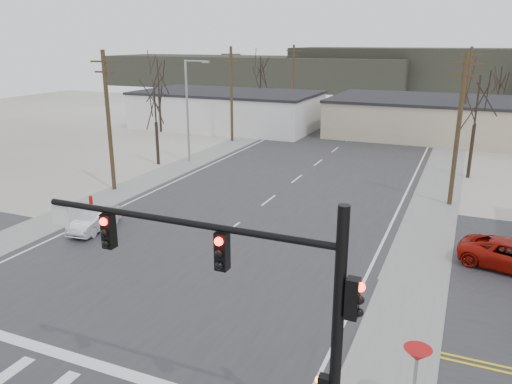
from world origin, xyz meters
TOP-DOWN VIEW (x-y plane):
  - ground at (0.00, 0.00)m, footprint 140.00×140.00m
  - main_road at (0.00, 15.00)m, footprint 18.00×110.00m
  - cross_road at (0.00, 0.00)m, footprint 90.00×10.00m
  - sidewalk_left at (-10.60, 20.00)m, footprint 3.00×90.00m
  - sidewalk_right at (10.60, 20.00)m, footprint 3.00×90.00m
  - traffic_signal_mast at (7.89, -6.20)m, footprint 8.95×0.43m
  - fire_hydrant at (-10.20, 8.00)m, footprint 0.24×0.24m
  - yield_sign at (11.50, -3.50)m, footprint 0.80×0.80m
  - building_left_far at (-16.00, 40.00)m, footprint 22.30×12.30m
  - building_right_far at (10.00, 44.00)m, footprint 26.30×14.30m
  - upole_left_b at (-11.50, 12.00)m, footprint 2.20×0.30m
  - upole_left_c at (-11.50, 32.00)m, footprint 2.20×0.30m
  - upole_left_d at (-11.50, 52.00)m, footprint 2.20×0.30m
  - upole_right_a at (11.50, 18.00)m, footprint 2.20×0.30m
  - upole_right_b at (11.50, 40.00)m, footprint 2.20×0.30m
  - streetlight_main at (-10.80, 22.00)m, footprint 2.40×0.25m
  - tree_left_near at (-13.00, 20.00)m, footprint 3.30×3.30m
  - tree_right_mid at (12.50, 26.00)m, footprint 3.74×3.74m
  - tree_left_far at (-14.00, 46.00)m, footprint 3.96×3.96m
  - tree_right_far at (15.00, 52.00)m, footprint 3.52×3.52m
  - tree_left_mid at (-22.00, 34.00)m, footprint 3.96×3.96m
  - hill_left at (-35.00, 92.00)m, footprint 70.00×18.00m
  - hill_center at (15.00, 96.00)m, footprint 80.00×18.00m
  - sedan_crossing at (-7.20, 4.88)m, footprint 1.79×3.98m
  - car_far_a at (4.48, 49.17)m, footprint 2.33×5.04m
  - car_far_b at (-4.30, 52.70)m, footprint 2.57×4.33m

SIDE VIEW (x-z plane):
  - ground at x=0.00m, z-range 0.00..0.00m
  - cross_road at x=0.00m, z-range 0.00..0.04m
  - main_road at x=0.00m, z-range 0.00..0.05m
  - sidewalk_left at x=-10.60m, z-range 0.00..0.06m
  - sidewalk_right at x=10.60m, z-range 0.00..0.06m
  - fire_hydrant at x=-10.20m, z-range 0.02..0.89m
  - sedan_crossing at x=-7.20m, z-range 0.05..1.31m
  - car_far_b at x=-4.30m, z-range 0.05..1.43m
  - car_far_a at x=4.48m, z-range 0.05..1.47m
  - yield_sign at x=11.50m, z-range 0.89..3.24m
  - building_right_far at x=10.00m, z-range 0.00..4.30m
  - building_left_far at x=-16.00m, z-range 0.01..4.51m
  - hill_left at x=-35.00m, z-range 0.00..7.00m
  - hill_center at x=15.00m, z-range 0.00..9.00m
  - traffic_signal_mast at x=7.89m, z-range 1.07..8.27m
  - streetlight_main at x=-10.80m, z-range 0.59..9.59m
  - upole_left_b at x=-11.50m, z-range 0.22..10.22m
  - upole_left_c at x=-11.50m, z-range 0.22..10.22m
  - upole_left_d at x=-11.50m, z-range 0.22..10.22m
  - upole_right_a at x=11.50m, z-range 0.22..10.22m
  - upole_right_b at x=11.50m, z-range 0.22..10.22m
  - tree_left_near at x=-13.00m, z-range 1.55..8.90m
  - tree_right_far at x=15.00m, z-range 1.66..9.50m
  - tree_right_mid at x=12.50m, z-range 1.77..10.10m
  - tree_left_far at x=-14.00m, z-range 1.87..10.69m
  - tree_left_mid at x=-22.00m, z-range 1.87..10.69m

